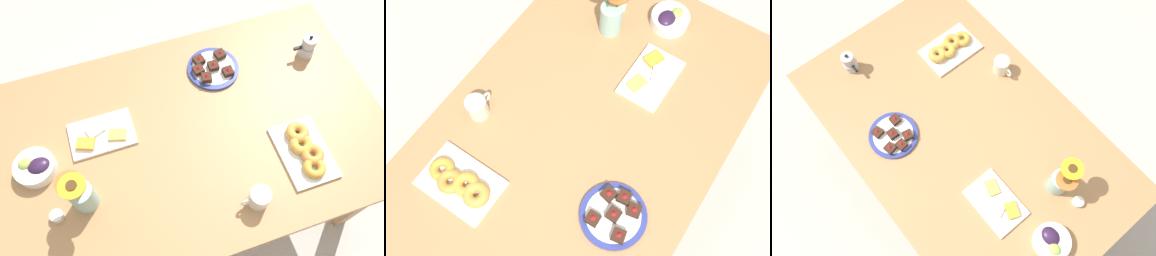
# 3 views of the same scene
# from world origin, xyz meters

# --- Properties ---
(ground_plane) EXTENTS (6.00, 6.00, 0.00)m
(ground_plane) POSITION_xyz_m (0.00, 0.00, 0.00)
(ground_plane) COLOR #B7B2A8
(dining_table) EXTENTS (1.60, 1.00, 0.74)m
(dining_table) POSITION_xyz_m (0.00, 0.00, 0.65)
(dining_table) COLOR #A87A4C
(dining_table) RESTS_ON ground_plane
(coffee_mug) EXTENTS (0.11, 0.08, 0.09)m
(coffee_mug) POSITION_xyz_m (-0.14, 0.35, 0.78)
(coffee_mug) COLOR silver
(coffee_mug) RESTS_ON dining_table
(grape_bowl) EXTENTS (0.16, 0.16, 0.07)m
(grape_bowl) POSITION_xyz_m (0.62, -0.04, 0.77)
(grape_bowl) COLOR white
(grape_bowl) RESTS_ON dining_table
(cheese_platter) EXTENTS (0.26, 0.17, 0.03)m
(cheese_platter) POSITION_xyz_m (0.35, -0.11, 0.75)
(cheese_platter) COLOR white
(cheese_platter) RESTS_ON dining_table
(croissant_platter) EXTENTS (0.19, 0.28, 0.05)m
(croissant_platter) POSITION_xyz_m (-0.39, 0.23, 0.76)
(croissant_platter) COLOR white
(croissant_platter) RESTS_ON dining_table
(jam_cup_honey) EXTENTS (0.05, 0.05, 0.03)m
(jam_cup_honey) POSITION_xyz_m (0.58, 0.17, 0.76)
(jam_cup_honey) COLOR white
(jam_cup_honey) RESTS_ON dining_table
(dessert_plate) EXTENTS (0.23, 0.23, 0.05)m
(dessert_plate) POSITION_xyz_m (-0.19, -0.27, 0.75)
(dessert_plate) COLOR navy
(dessert_plate) RESTS_ON dining_table
(flower_vase) EXTENTS (0.11, 0.12, 0.24)m
(flower_vase) POSITION_xyz_m (0.46, 0.15, 0.82)
(flower_vase) COLOR #99C1B7
(flower_vase) RESTS_ON dining_table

